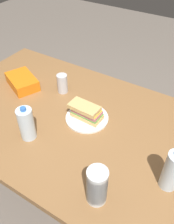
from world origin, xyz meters
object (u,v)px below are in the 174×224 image
(water_bottle_tall, at_px, (172,171))
(soda_can_silver, at_px, (62,83))
(chip_bag, at_px, (22,82))
(plastic_cup_stack, at_px, (97,186))
(paper_plate, at_px, (87,118))
(dining_table, at_px, (81,133))
(sandwich, at_px, (86,112))
(water_bottle_spare, at_px, (26,124))

(water_bottle_tall, bearing_deg, soda_can_silver, -21.34)
(chip_bag, bearing_deg, plastic_cup_stack, -3.19)
(paper_plate, relative_size, plastic_cup_stack, 1.30)
(dining_table, relative_size, sandwich, 9.55)
(soda_can_silver, bearing_deg, sandwich, 152.41)
(dining_table, xyz_separation_m, water_bottle_tall, (-0.53, 0.13, 0.19))
(dining_table, xyz_separation_m, sandwich, (-0.01, -0.04, 0.14))
(dining_table, height_order, water_bottle_tall, water_bottle_tall)
(sandwich, bearing_deg, plastic_cup_stack, 127.05)
(sandwich, relative_size, plastic_cup_stack, 1.00)
(dining_table, xyz_separation_m, plastic_cup_stack, (-0.30, 0.35, 0.18))
(soda_can_silver, bearing_deg, chip_bag, 19.54)
(plastic_cup_stack, bearing_deg, dining_table, -48.82)
(soda_can_silver, bearing_deg, paper_plate, 153.04)
(chip_bag, bearing_deg, water_bottle_spare, -18.12)
(sandwich, bearing_deg, paper_plate, -155.63)
(paper_plate, relative_size, soda_can_silver, 1.98)
(plastic_cup_stack, distance_m, water_bottle_spare, 0.49)
(chip_bag, bearing_deg, soda_can_silver, 44.26)
(paper_plate, distance_m, water_bottle_tall, 0.55)
(plastic_cup_stack, bearing_deg, sandwich, -52.95)
(water_bottle_spare, height_order, soda_can_silver, water_bottle_spare)
(paper_plate, bearing_deg, water_bottle_tall, 161.77)
(plastic_cup_stack, xyz_separation_m, water_bottle_spare, (0.47, -0.11, -0.00))
(sandwich, relative_size, water_bottle_tall, 0.87)
(plastic_cup_stack, distance_m, soda_can_silver, 0.77)
(dining_table, relative_size, water_bottle_tall, 8.27)
(chip_bag, bearing_deg, paper_plate, 19.94)
(dining_table, height_order, water_bottle_spare, water_bottle_spare)
(dining_table, relative_size, water_bottle_spare, 9.03)
(dining_table, bearing_deg, water_bottle_spare, 53.60)
(chip_bag, relative_size, water_bottle_tall, 1.07)
(water_bottle_tall, bearing_deg, chip_bag, -11.59)
(chip_bag, distance_m, plastic_cup_stack, 0.93)
(water_bottle_tall, bearing_deg, paper_plate, -18.23)
(water_bottle_tall, bearing_deg, plastic_cup_stack, 43.71)
(dining_table, distance_m, water_bottle_tall, 0.58)
(dining_table, relative_size, paper_plate, 7.35)
(water_bottle_spare, bearing_deg, soda_can_silver, -78.56)
(dining_table, bearing_deg, sandwich, -104.71)
(sandwich, height_order, water_bottle_spare, water_bottle_spare)
(water_bottle_spare, relative_size, soda_can_silver, 1.61)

